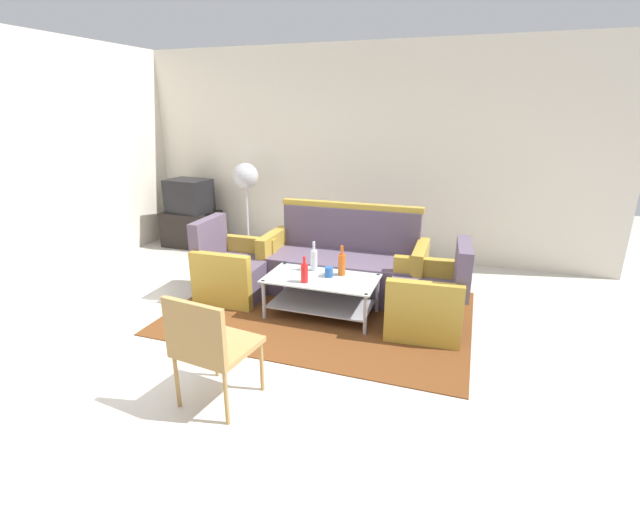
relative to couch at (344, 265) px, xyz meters
The scene contains 15 objects.
ground_plane 1.62m from the couch, 95.95° to the right, with size 14.00×14.00×0.00m, color beige.
wall_back 1.84m from the couch, 96.35° to the left, with size 6.52×0.12×2.80m.
rug 0.70m from the couch, 95.38° to the right, with size 2.95×2.05×0.01m, color brown.
couch is the anchor object (origin of this frame).
armchair_left 1.24m from the couch, 155.17° to the right, with size 0.71×0.77×0.85m.
armchair_right 1.18m from the couch, 31.96° to the right, with size 0.75×0.81×0.85m.
coffee_table 0.69m from the couch, 92.67° to the right, with size 1.10×0.60×0.40m.
bottle_red 0.89m from the couch, 99.74° to the right, with size 0.07×0.07×0.26m.
bottle_clear 0.59m from the couch, 108.12° to the right, with size 0.07×0.07×0.31m.
bottle_orange 0.61m from the couch, 76.46° to the right, with size 0.07×0.07×0.30m.
cup 0.66m from the couch, 87.40° to the right, with size 0.08×0.08×0.10m, color #2659A5.
tv_stand 2.84m from the couch, 159.99° to the left, with size 0.80×0.50×0.52m, color black.
television 2.87m from the couch, 159.94° to the left, with size 0.64×0.50×0.48m.
pedestal_fan 2.14m from the couch, 149.63° to the left, with size 0.36×0.36×1.27m.
wicker_chair 2.32m from the couch, 97.13° to the right, with size 0.54×0.54×0.84m.
Camera 1 is at (1.46, -3.00, 2.00)m, focal length 25.16 mm.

